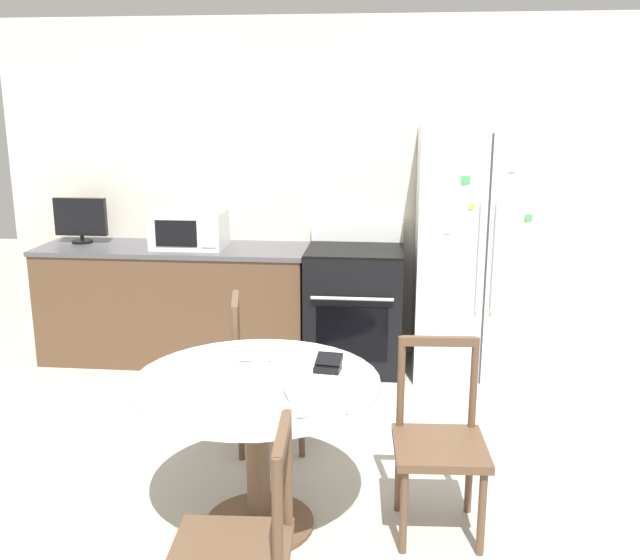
% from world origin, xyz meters
% --- Properties ---
extents(ground_plane, '(14.00, 14.00, 0.00)m').
position_xyz_m(ground_plane, '(0.00, 0.00, 0.00)').
color(ground_plane, '#B2ADA3').
extents(back_wall, '(5.20, 0.10, 2.60)m').
position_xyz_m(back_wall, '(0.00, 2.65, 1.30)').
color(back_wall, silver).
rests_on(back_wall, ground_plane).
extents(kitchen_counter, '(2.06, 0.64, 0.90)m').
position_xyz_m(kitchen_counter, '(-1.18, 2.29, 0.45)').
color(kitchen_counter, brown).
rests_on(kitchen_counter, ground_plane).
extents(refrigerator, '(0.92, 0.71, 1.81)m').
position_xyz_m(refrigerator, '(1.12, 2.24, 0.91)').
color(refrigerator, white).
rests_on(refrigerator, ground_plane).
extents(oven_range, '(0.71, 0.68, 1.08)m').
position_xyz_m(oven_range, '(0.21, 2.26, 0.47)').
color(oven_range, black).
rests_on(oven_range, ground_plane).
extents(microwave, '(0.54, 0.37, 0.28)m').
position_xyz_m(microwave, '(-1.04, 2.27, 1.04)').
color(microwave, white).
rests_on(microwave, kitchen_counter).
extents(countertop_tv, '(0.41, 0.16, 0.35)m').
position_xyz_m(countertop_tv, '(-1.93, 2.36, 1.09)').
color(countertop_tv, black).
rests_on(countertop_tv, kitchen_counter).
extents(dining_table, '(1.13, 1.13, 0.75)m').
position_xyz_m(dining_table, '(-0.12, 0.07, 0.59)').
color(dining_table, white).
rests_on(dining_table, ground_plane).
extents(dining_chair_near, '(0.44, 0.44, 0.90)m').
position_xyz_m(dining_chair_near, '(-0.03, -0.76, 0.43)').
color(dining_chair_near, brown).
rests_on(dining_chair_near, ground_plane).
extents(dining_chair_right, '(0.44, 0.44, 0.90)m').
position_xyz_m(dining_chair_right, '(0.72, 0.14, 0.43)').
color(dining_chair_right, brown).
rests_on(dining_chair_right, ground_plane).
extents(dining_chair_far, '(0.49, 0.49, 0.90)m').
position_xyz_m(dining_chair_far, '(-0.23, 0.90, 0.43)').
color(dining_chair_far, brown).
rests_on(dining_chair_far, ground_plane).
extents(candle_glass, '(0.09, 0.09, 0.08)m').
position_xyz_m(candle_glass, '(-0.09, 0.05, 0.78)').
color(candle_glass, silver).
rests_on(candle_glass, dining_table).
extents(folded_napkin, '(0.17, 0.08, 0.05)m').
position_xyz_m(folded_napkin, '(-0.16, 0.30, 0.77)').
color(folded_napkin, silver).
rests_on(folded_napkin, dining_table).
extents(wallet, '(0.13, 0.14, 0.07)m').
position_xyz_m(wallet, '(0.20, 0.22, 0.78)').
color(wallet, black).
rests_on(wallet, dining_table).
extents(mail_stack, '(0.31, 0.36, 0.02)m').
position_xyz_m(mail_stack, '(0.18, -0.16, 0.76)').
color(mail_stack, white).
rests_on(mail_stack, dining_table).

